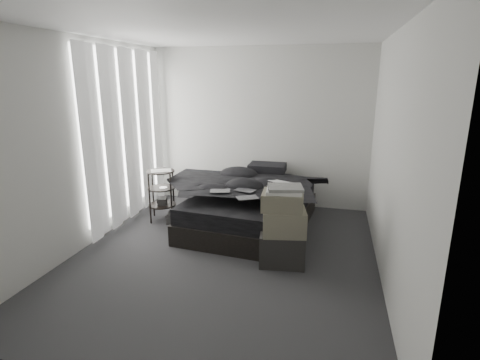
% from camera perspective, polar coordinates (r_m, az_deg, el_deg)
% --- Properties ---
extents(floor, '(3.60, 4.20, 0.01)m').
position_cam_1_polar(floor, '(4.68, -2.44, -11.45)').
color(floor, '#313133').
rests_on(floor, ground).
extents(ceiling, '(3.60, 4.20, 0.01)m').
position_cam_1_polar(ceiling, '(4.20, -2.87, 22.07)').
color(ceiling, white).
rests_on(ceiling, ground).
extents(wall_back, '(3.60, 0.01, 2.60)m').
position_cam_1_polar(wall_back, '(6.27, 2.93, 7.92)').
color(wall_back, silver).
rests_on(wall_back, ground).
extents(wall_front, '(3.60, 0.01, 2.60)m').
position_cam_1_polar(wall_front, '(2.39, -17.32, -5.12)').
color(wall_front, silver).
rests_on(wall_front, ground).
extents(wall_left, '(0.01, 4.20, 2.60)m').
position_cam_1_polar(wall_left, '(5.07, -22.62, 5.00)').
color(wall_left, silver).
rests_on(wall_left, ground).
extents(wall_right, '(0.01, 4.20, 2.60)m').
position_cam_1_polar(wall_right, '(4.12, 22.14, 2.91)').
color(wall_right, silver).
rests_on(wall_right, ground).
extents(window_left, '(0.02, 2.00, 2.30)m').
position_cam_1_polar(window_left, '(5.78, -17.25, 7.14)').
color(window_left, white).
rests_on(window_left, wall_left).
extents(curtain_left, '(0.06, 2.12, 2.48)m').
position_cam_1_polar(curtain_left, '(5.77, -16.76, 6.45)').
color(curtain_left, white).
rests_on(curtain_left, wall_left).
extents(bed, '(1.75, 2.20, 0.28)m').
position_cam_1_polar(bed, '(5.50, 1.66, -5.63)').
color(bed, black).
rests_on(bed, floor).
extents(mattress, '(1.69, 2.13, 0.22)m').
position_cam_1_polar(mattress, '(5.41, 1.68, -3.16)').
color(mattress, black).
rests_on(mattress, bed).
extents(duvet, '(1.68, 1.90, 0.24)m').
position_cam_1_polar(duvet, '(5.30, 1.53, -0.97)').
color(duvet, black).
rests_on(duvet, mattress).
extents(pillow_lower, '(0.66, 0.48, 0.14)m').
position_cam_1_polar(pillow_lower, '(6.11, 3.58, 0.73)').
color(pillow_lower, black).
rests_on(pillow_lower, mattress).
extents(pillow_upper, '(0.58, 0.40, 0.13)m').
position_cam_1_polar(pillow_upper, '(6.04, 4.19, 1.86)').
color(pillow_upper, black).
rests_on(pillow_upper, pillow_lower).
extents(laptop, '(0.39, 0.33, 0.03)m').
position_cam_1_polar(laptop, '(5.26, 5.81, 0.32)').
color(laptop, silver).
rests_on(laptop, duvet).
extents(comic_a, '(0.30, 0.24, 0.01)m').
position_cam_1_polar(comic_a, '(4.90, -3.07, -0.84)').
color(comic_a, black).
rests_on(comic_a, duvet).
extents(comic_b, '(0.30, 0.24, 0.01)m').
position_cam_1_polar(comic_b, '(4.93, 0.81, -0.65)').
color(comic_b, black).
rests_on(comic_b, duvet).
extents(comic_c, '(0.31, 0.27, 0.01)m').
position_cam_1_polar(comic_c, '(4.62, 1.12, -1.69)').
color(comic_c, black).
rests_on(comic_c, duvet).
extents(side_stand, '(0.52, 0.52, 0.76)m').
position_cam_1_polar(side_stand, '(5.79, -11.82, -2.34)').
color(side_stand, black).
rests_on(side_stand, floor).
extents(papers, '(0.36, 0.33, 0.02)m').
position_cam_1_polar(papers, '(5.67, -11.94, 1.37)').
color(papers, white).
rests_on(papers, side_stand).
extents(floor_books, '(0.18, 0.24, 0.16)m').
position_cam_1_polar(floor_books, '(5.71, -10.07, -5.71)').
color(floor_books, black).
rests_on(floor_books, floor).
extents(box_lower, '(0.56, 0.46, 0.38)m').
position_cam_1_polar(box_lower, '(4.45, 6.46, -10.26)').
color(box_lower, black).
rests_on(box_lower, floor).
extents(box_mid, '(0.54, 0.46, 0.29)m').
position_cam_1_polar(box_mid, '(4.31, 6.74, -6.31)').
color(box_mid, '#676351').
rests_on(box_mid, box_lower).
extents(box_upper, '(0.48, 0.40, 0.20)m').
position_cam_1_polar(box_upper, '(4.24, 6.54, -3.16)').
color(box_upper, '#676351').
rests_on(box_upper, box_mid).
extents(art_book_white, '(0.42, 0.36, 0.04)m').
position_cam_1_polar(art_book_white, '(4.20, 6.74, -1.62)').
color(art_book_white, silver).
rests_on(art_book_white, box_upper).
extents(art_book_snake, '(0.44, 0.38, 0.04)m').
position_cam_1_polar(art_book_snake, '(4.18, 6.91, -1.18)').
color(art_book_snake, silver).
rests_on(art_book_snake, art_book_white).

